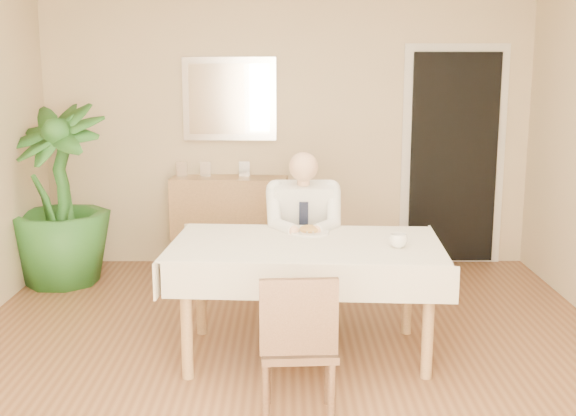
{
  "coord_description": "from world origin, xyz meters",
  "views": [
    {
      "loc": [
        -0.01,
        -4.22,
        1.86
      ],
      "look_at": [
        0.0,
        0.35,
        0.95
      ],
      "focal_mm": 45.0,
      "sensor_mm": 36.0,
      "label": 1
    }
  ],
  "objects_px": {
    "dining_table": "(306,255)",
    "chair_near": "(298,342)",
    "coffee_mug": "(398,241)",
    "potted_palm": "(58,196)",
    "chair_far": "(303,241)",
    "sideboard": "(230,222)",
    "seated_man": "(304,231)"
  },
  "relations": [
    {
      "from": "chair_far",
      "to": "chair_near",
      "type": "xyz_separation_m",
      "value": [
        -0.06,
        -1.83,
        -0.08
      ]
    },
    {
      "from": "dining_table",
      "to": "potted_palm",
      "type": "bearing_deg",
      "value": 146.16
    },
    {
      "from": "chair_far",
      "to": "chair_near",
      "type": "height_order",
      "value": "chair_far"
    },
    {
      "from": "coffee_mug",
      "to": "sideboard",
      "type": "distance_m",
      "value": 2.57
    },
    {
      "from": "dining_table",
      "to": "chair_near",
      "type": "distance_m",
      "value": 0.97
    },
    {
      "from": "chair_far",
      "to": "potted_palm",
      "type": "relative_size",
      "value": 0.62
    },
    {
      "from": "sideboard",
      "to": "chair_near",
      "type": "bearing_deg",
      "value": -73.94
    },
    {
      "from": "dining_table",
      "to": "sideboard",
      "type": "distance_m",
      "value": 2.21
    },
    {
      "from": "chair_near",
      "to": "sideboard",
      "type": "height_order",
      "value": "sideboard"
    },
    {
      "from": "chair_near",
      "to": "coffee_mug",
      "type": "xyz_separation_m",
      "value": [
        0.63,
        0.81,
        0.33
      ]
    },
    {
      "from": "dining_table",
      "to": "chair_near",
      "type": "xyz_separation_m",
      "value": [
        -0.06,
        -0.95,
        -0.21
      ]
    },
    {
      "from": "dining_table",
      "to": "chair_far",
      "type": "bearing_deg",
      "value": 93.58
    },
    {
      "from": "seated_man",
      "to": "coffee_mug",
      "type": "xyz_separation_m",
      "value": [
        0.57,
        -0.73,
        0.1
      ]
    },
    {
      "from": "coffee_mug",
      "to": "potted_palm",
      "type": "bearing_deg",
      "value": 146.87
    },
    {
      "from": "dining_table",
      "to": "sideboard",
      "type": "xyz_separation_m",
      "value": [
        -0.65,
        2.1,
        -0.25
      ]
    },
    {
      "from": "chair_far",
      "to": "coffee_mug",
      "type": "bearing_deg",
      "value": -62.94
    },
    {
      "from": "dining_table",
      "to": "coffee_mug",
      "type": "height_order",
      "value": "coffee_mug"
    },
    {
      "from": "sideboard",
      "to": "potted_palm",
      "type": "relative_size",
      "value": 0.69
    },
    {
      "from": "chair_far",
      "to": "potted_palm",
      "type": "distance_m",
      "value": 2.19
    },
    {
      "from": "chair_far",
      "to": "sideboard",
      "type": "relative_size",
      "value": 0.9
    },
    {
      "from": "chair_near",
      "to": "potted_palm",
      "type": "bearing_deg",
      "value": 125.1
    },
    {
      "from": "coffee_mug",
      "to": "seated_man",
      "type": "bearing_deg",
      "value": 127.74
    },
    {
      "from": "chair_near",
      "to": "chair_far",
      "type": "bearing_deg",
      "value": 84.73
    },
    {
      "from": "chair_far",
      "to": "coffee_mug",
      "type": "relative_size",
      "value": 8.77
    },
    {
      "from": "seated_man",
      "to": "potted_palm",
      "type": "relative_size",
      "value": 0.81
    },
    {
      "from": "dining_table",
      "to": "seated_man",
      "type": "height_order",
      "value": "seated_man"
    },
    {
      "from": "chair_far",
      "to": "seated_man",
      "type": "xyz_separation_m",
      "value": [
        -0.0,
        -0.29,
        0.15
      ]
    },
    {
      "from": "chair_far",
      "to": "dining_table",
      "type": "bearing_deg",
      "value": -91.84
    },
    {
      "from": "chair_near",
      "to": "dining_table",
      "type": "bearing_deg",
      "value": 82.87
    },
    {
      "from": "dining_table",
      "to": "potted_palm",
      "type": "distance_m",
      "value": 2.6
    },
    {
      "from": "chair_far",
      "to": "chair_near",
      "type": "bearing_deg",
      "value": -93.84
    },
    {
      "from": "chair_near",
      "to": "seated_man",
      "type": "bearing_deg",
      "value": 84.35
    }
  ]
}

